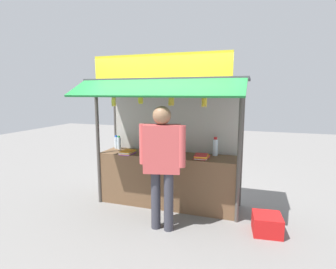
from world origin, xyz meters
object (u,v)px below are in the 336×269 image
(banana_bunch_leftmost, at_px, (141,100))
(water_bottle_far_right, at_px, (116,142))
(vendor_person, at_px, (162,157))
(banana_bunch_inner_right, at_px, (171,100))
(plastic_crate, at_px, (267,224))
(water_bottle_front_right, at_px, (119,143))
(banana_bunch_rightmost, at_px, (114,101))
(magazine_stack_center, at_px, (201,157))
(water_bottle_front_left, at_px, (168,147))
(banana_bunch_inner_left, at_px, (204,102))
(water_bottle_mid_right, at_px, (215,147))
(magazine_stack_far_left, at_px, (127,152))

(banana_bunch_leftmost, bearing_deg, water_bottle_far_right, 143.81)
(water_bottle_far_right, bearing_deg, vendor_person, -38.50)
(water_bottle_far_right, height_order, banana_bunch_inner_right, banana_bunch_inner_right)
(vendor_person, bearing_deg, plastic_crate, -179.25)
(water_bottle_front_right, height_order, vendor_person, vendor_person)
(water_bottle_far_right, relative_size, banana_bunch_rightmost, 0.78)
(water_bottle_front_right, height_order, banana_bunch_rightmost, banana_bunch_rightmost)
(banana_bunch_leftmost, distance_m, banana_bunch_inner_right, 0.51)
(magazine_stack_center, relative_size, banana_bunch_rightmost, 0.97)
(water_bottle_front_left, bearing_deg, water_bottle_front_right, 178.26)
(water_bottle_far_right, relative_size, magazine_stack_center, 0.81)
(banana_bunch_rightmost, bearing_deg, vendor_person, -24.78)
(banana_bunch_leftmost, relative_size, banana_bunch_inner_left, 0.89)
(water_bottle_far_right, bearing_deg, water_bottle_mid_right, -0.04)
(banana_bunch_inner_right, distance_m, banana_bunch_rightmost, 0.99)
(magazine_stack_far_left, distance_m, banana_bunch_inner_right, 1.28)
(banana_bunch_leftmost, bearing_deg, plastic_crate, -3.36)
(magazine_stack_far_left, bearing_deg, water_bottle_front_left, 23.57)
(water_bottle_front_left, height_order, banana_bunch_rightmost, banana_bunch_rightmost)
(banana_bunch_inner_left, height_order, banana_bunch_rightmost, same)
(water_bottle_mid_right, xyz_separation_m, vendor_person, (-0.59, -1.03, 0.02))
(magazine_stack_far_left, xyz_separation_m, banana_bunch_leftmost, (0.36, -0.20, 0.91))
(banana_bunch_inner_right, height_order, vendor_person, banana_bunch_inner_right)
(water_bottle_mid_right, height_order, plastic_crate, water_bottle_mid_right)
(magazine_stack_far_left, bearing_deg, banana_bunch_leftmost, -29.60)
(water_bottle_front_left, bearing_deg, vendor_person, -76.92)
(magazine_stack_far_left, xyz_separation_m, vendor_person, (0.88, -0.67, 0.14))
(water_bottle_front_right, distance_m, magazine_stack_center, 1.64)
(water_bottle_front_right, height_order, magazine_stack_far_left, water_bottle_front_right)
(banana_bunch_rightmost, height_order, vendor_person, banana_bunch_rightmost)
(water_bottle_mid_right, relative_size, water_bottle_front_left, 1.38)
(water_bottle_front_right, bearing_deg, banana_bunch_rightmost, -67.95)
(vendor_person, bearing_deg, water_bottle_mid_right, -132.75)
(magazine_stack_far_left, height_order, banana_bunch_leftmost, banana_bunch_leftmost)
(magazine_stack_center, xyz_separation_m, banana_bunch_inner_left, (0.08, -0.29, 0.89))
(banana_bunch_rightmost, bearing_deg, water_bottle_front_right, 112.05)
(banana_bunch_inner_left, distance_m, banana_bunch_rightmost, 1.49)
(banana_bunch_inner_left, bearing_deg, vendor_person, -137.01)
(banana_bunch_rightmost, bearing_deg, plastic_crate, -2.71)
(banana_bunch_inner_right, xyz_separation_m, plastic_crate, (1.45, -0.11, -1.71))
(banana_bunch_inner_right, bearing_deg, vendor_person, -88.65)
(water_bottle_far_right, xyz_separation_m, water_bottle_front_left, (1.07, -0.08, -0.01))
(banana_bunch_inner_right, bearing_deg, banana_bunch_inner_left, 0.09)
(banana_bunch_inner_left, height_order, banana_bunch_inner_right, same)
(water_bottle_far_right, bearing_deg, banana_bunch_inner_left, -17.63)
(water_bottle_mid_right, relative_size, banana_bunch_leftmost, 1.17)
(magazine_stack_far_left, bearing_deg, water_bottle_front_right, 136.45)
(banana_bunch_leftmost, bearing_deg, banana_bunch_inner_right, -0.07)
(banana_bunch_inner_left, bearing_deg, banana_bunch_rightmost, 179.98)
(water_bottle_mid_right, relative_size, vendor_person, 0.18)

